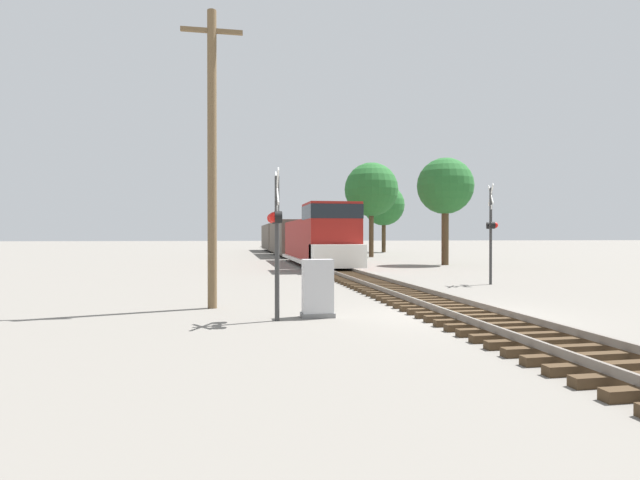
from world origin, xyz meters
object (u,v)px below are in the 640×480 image
(utility_pole, at_px, (212,155))
(tree_mid_background, at_px, (371,190))
(tree_deep_background, at_px, (384,205))
(tree_far_right, at_px, (445,187))
(freight_train, at_px, (290,238))
(crossing_signal_near, at_px, (276,228))
(crossing_signal_far, at_px, (491,228))
(relay_cabinet, at_px, (318,289))

(utility_pole, relative_size, tree_mid_background, 0.93)
(tree_deep_background, bearing_deg, utility_pole, -113.04)
(utility_pole, xyz_separation_m, tree_far_right, (16.03, 19.33, 1.20))
(tree_mid_background, distance_m, tree_deep_background, 14.89)
(freight_train, bearing_deg, tree_deep_background, 38.32)
(crossing_signal_near, bearing_deg, freight_train, 173.46)
(tree_mid_background, bearing_deg, crossing_signal_far, -95.31)
(relay_cabinet, distance_m, tree_mid_background, 37.90)
(crossing_signal_far, distance_m, tree_deep_background, 42.96)
(freight_train, height_order, tree_deep_background, tree_deep_background)
(relay_cabinet, distance_m, tree_deep_background, 52.55)
(freight_train, relative_size, tree_far_right, 6.28)
(relay_cabinet, bearing_deg, crossing_signal_near, -161.83)
(utility_pole, bearing_deg, crossing_signal_near, -56.67)
(freight_train, distance_m, tree_far_right, 19.99)
(crossing_signal_near, distance_m, tree_far_right, 26.38)
(freight_train, relative_size, tree_deep_background, 5.58)
(utility_pole, bearing_deg, tree_far_right, 50.34)
(freight_train, bearing_deg, utility_pole, -100.20)
(crossing_signal_far, relative_size, relay_cabinet, 2.90)
(crossing_signal_near, relative_size, utility_pole, 0.43)
(relay_cabinet, bearing_deg, tree_deep_background, 70.71)
(tree_mid_background, bearing_deg, freight_train, 158.43)
(tree_far_right, bearing_deg, tree_mid_background, 96.41)
(relay_cabinet, bearing_deg, freight_train, 84.42)
(tree_deep_background, bearing_deg, relay_cabinet, -109.29)
(freight_train, height_order, crossing_signal_far, crossing_signal_far)
(crossing_signal_near, height_order, crossing_signal_far, crossing_signal_far)
(freight_train, xyz_separation_m, tree_far_right, (9.45, -17.18, 3.85))
(utility_pole, relative_size, tree_far_right, 1.12)
(utility_pole, distance_m, tree_deep_background, 51.29)
(crossing_signal_near, bearing_deg, utility_pole, -146.05)
(crossing_signal_near, xyz_separation_m, crossing_signal_far, (10.16, 7.71, 0.14))
(crossing_signal_far, bearing_deg, tree_mid_background, 10.82)
(freight_train, xyz_separation_m, tree_mid_background, (7.87, -3.11, 4.89))
(utility_pole, xyz_separation_m, tree_mid_background, (14.45, 33.40, 2.23))
(crossing_signal_near, relative_size, tree_far_right, 0.48)
(utility_pole, bearing_deg, freight_train, 79.80)
(tree_mid_background, relative_size, tree_deep_background, 1.07)
(relay_cabinet, height_order, utility_pole, utility_pole)
(relay_cabinet, bearing_deg, crossing_signal_far, 39.10)
(relay_cabinet, xyz_separation_m, tree_deep_background, (17.27, 49.34, 5.38))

